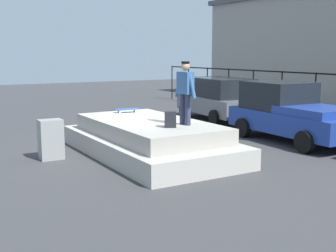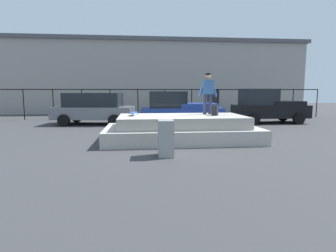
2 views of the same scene
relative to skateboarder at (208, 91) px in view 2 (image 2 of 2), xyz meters
name	(u,v)px [view 2 (image 2 of 2)]	position (x,y,z in m)	size (l,w,h in m)	color
ground_plane	(161,140)	(-1.87, -0.39, -1.87)	(60.00, 60.00, 0.00)	#38383A
concrete_ledge	(182,129)	(-1.11, -0.47, -1.44)	(5.73, 2.96, 0.95)	#ADA89E
skateboarder	(208,91)	(0.00, 0.00, 0.00)	(0.80, 0.29, 1.61)	#2D334C
skateboard	(134,113)	(-2.92, -0.25, -0.82)	(0.36, 0.79, 0.12)	#264C8C
backpack	(215,110)	(0.16, -0.54, -0.73)	(0.28, 0.20, 0.39)	black
car_grey_hatchback_near	(94,108)	(-5.26, 5.10, -0.94)	(4.57, 2.58, 1.76)	slate
car_blue_pickup_mid	(178,108)	(-0.55, 4.34, -0.96)	(4.50, 2.22, 1.85)	navy
car_black_pickup_far	(267,106)	(4.78, 4.70, -0.90)	(4.22, 2.06, 2.00)	black
utility_box	(166,138)	(-1.95, -2.93, -1.35)	(0.44, 0.60, 1.05)	gray
fence_row	(152,99)	(-1.87, 8.00, -0.52)	(24.06, 0.06, 2.01)	black
warehouse_building	(148,78)	(-1.87, 15.65, 1.25)	(27.62, 7.43, 6.23)	gray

